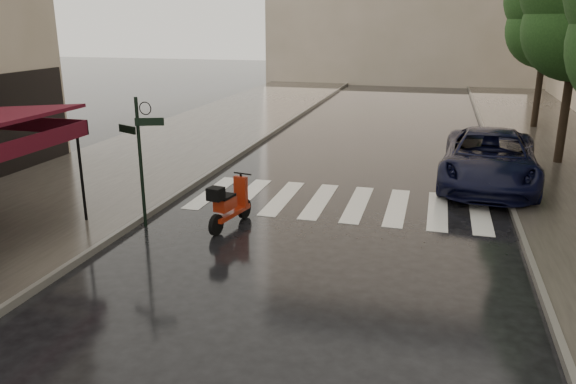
% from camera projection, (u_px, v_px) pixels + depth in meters
% --- Properties ---
extents(ground, '(120.00, 120.00, 0.00)m').
position_uv_depth(ground, '(125.00, 286.00, 10.45)').
color(ground, black).
rests_on(ground, ground).
extents(sidewalk_near, '(6.00, 60.00, 0.12)m').
position_uv_depth(sidewalk_near, '(181.00, 142.00, 22.63)').
color(sidewalk_near, '#38332D').
rests_on(sidewalk_near, ground).
extents(curb_near, '(0.12, 60.00, 0.16)m').
position_uv_depth(curb_near, '(253.00, 146.00, 21.88)').
color(curb_near, '#595651').
rests_on(curb_near, ground).
extents(curb_far, '(0.12, 60.00, 0.16)m').
position_uv_depth(curb_far, '(494.00, 159.00, 19.68)').
color(curb_far, '#595651').
rests_on(curb_far, ground).
extents(crosswalk, '(7.85, 3.20, 0.01)m').
position_uv_depth(crosswalk, '(338.00, 202.00, 15.26)').
color(crosswalk, silver).
rests_on(crosswalk, ground).
extents(signpost, '(1.17, 0.29, 3.10)m').
position_uv_depth(signpost, '(140.00, 152.00, 12.98)').
color(signpost, black).
rests_on(signpost, ground).
extents(tree_far, '(3.80, 3.80, 8.16)m').
position_uv_depth(tree_far, '(550.00, 3.00, 24.02)').
color(tree_far, black).
rests_on(tree_far, sidewalk_far).
extents(scooter, '(0.66, 1.79, 1.19)m').
position_uv_depth(scooter, '(229.00, 205.00, 13.30)').
color(scooter, black).
rests_on(scooter, ground).
extents(parked_car, '(3.10, 6.02, 1.62)m').
position_uv_depth(parked_car, '(489.00, 159.00, 16.69)').
color(parked_car, black).
rests_on(parked_car, ground).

